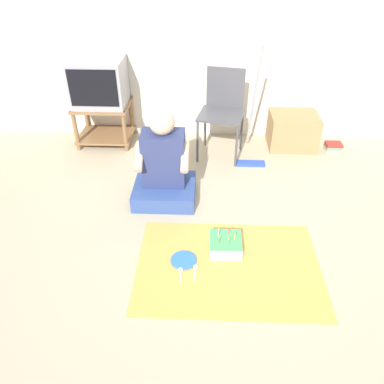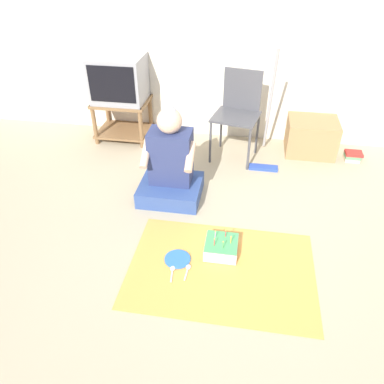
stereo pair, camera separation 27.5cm
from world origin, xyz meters
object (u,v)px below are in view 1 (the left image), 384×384
at_px(dust_mop, 253,129).
at_px(paper_plate, 184,260).
at_px(birthday_cake, 225,244).
at_px(cardboard_box_stack, 293,130).
at_px(person_seated, 164,168).
at_px(book_pile, 333,147).
at_px(folding_chair, 223,107).
at_px(tv, 99,82).

distance_m(dust_mop, paper_plate, 1.62).
bearing_deg(dust_mop, birthday_cake, -102.31).
relative_size(cardboard_box_stack, person_seated, 0.57).
bearing_deg(paper_plate, cardboard_box_stack, 59.23).
distance_m(cardboard_box_stack, book_pile, 0.46).
height_order(dust_mop, person_seated, dust_mop).
bearing_deg(folding_chair, dust_mop, -25.19).
bearing_deg(book_pile, dust_mop, -166.96).
height_order(book_pile, person_seated, person_seated).
relative_size(tv, birthday_cake, 2.27).
distance_m(person_seated, paper_plate, 0.86).
bearing_deg(folding_chair, person_seated, -121.40).
xyz_separation_m(tv, paper_plate, (0.96, -1.79, -0.66)).
relative_size(cardboard_box_stack, birthday_cake, 2.12).
bearing_deg(dust_mop, tv, 168.42).
xyz_separation_m(book_pile, paper_plate, (-1.49, -1.68, -0.03)).
height_order(cardboard_box_stack, dust_mop, dust_mop).
height_order(cardboard_box_stack, book_pile, cardboard_box_stack).
bearing_deg(birthday_cake, dust_mop, 77.69).
relative_size(book_pile, person_seated, 0.19).
relative_size(dust_mop, book_pile, 6.94).
bearing_deg(tv, dust_mop, -11.58).
distance_m(tv, cardboard_box_stack, 2.07).
bearing_deg(person_seated, tv, 126.56).
bearing_deg(tv, paper_plate, -61.92).
distance_m(tv, paper_plate, 2.13).
distance_m(folding_chair, cardboard_box_stack, 0.85).
xyz_separation_m(dust_mop, birthday_cake, (-0.29, -1.35, -0.28)).
relative_size(cardboard_box_stack, paper_plate, 2.66).
height_order(folding_chair, person_seated, person_seated).
distance_m(folding_chair, dust_mop, 0.37).
bearing_deg(dust_mop, person_seated, -139.24).
relative_size(book_pile, paper_plate, 0.90).
height_order(tv, folding_chair, tv).
distance_m(folding_chair, paper_plate, 1.71).
bearing_deg(book_pile, tv, 177.41).
bearing_deg(book_pile, person_seated, -152.09).
xyz_separation_m(cardboard_box_stack, paper_plate, (-1.06, -1.78, -0.17)).
bearing_deg(birthday_cake, book_pile, 52.64).
bearing_deg(tv, book_pile, -2.59).
bearing_deg(folding_chair, tv, 171.89).
xyz_separation_m(folding_chair, cardboard_box_stack, (0.76, 0.17, -0.33)).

